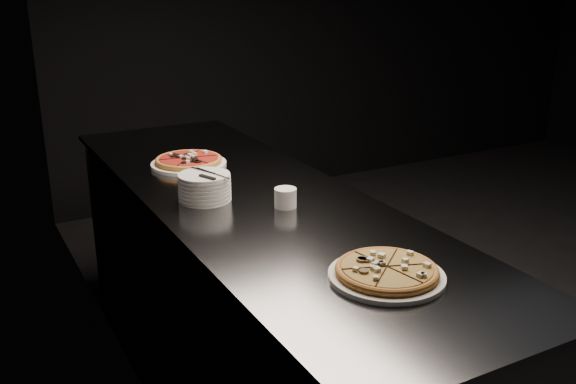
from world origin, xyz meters
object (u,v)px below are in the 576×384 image
plate_stack (205,187)px  ramekin (285,197)px  pizza_mushroom (387,272)px  counter (254,307)px  pizza_tomato (189,161)px  cutlery (207,174)px

plate_stack → ramekin: plate_stack is taller
pizza_mushroom → plate_stack: (-0.19, 0.81, 0.03)m
counter → ramekin: ramekin is taller
pizza_mushroom → pizza_tomato: bearing=94.2°
plate_stack → counter: bearing=-10.2°
pizza_mushroom → pizza_tomato: 1.25m
pizza_mushroom → cutlery: cutlery is taller
counter → cutlery: 0.58m
cutlery → ramekin: size_ratio=2.55×
pizza_mushroom → ramekin: ramekin is taller
pizza_mushroom → counter: bearing=91.5°
pizza_tomato → pizza_mushroom: bearing=-85.8°
cutlery → pizza_mushroom: bearing=-98.8°
counter → cutlery: bearing=174.2°
plate_stack → ramekin: bearing=-43.1°
pizza_mushroom → cutlery: bearing=102.9°
pizza_mushroom → pizza_tomato: (-0.09, 1.24, 0.00)m
pizza_tomato → cutlery: bearing=-101.5°
plate_stack → cutlery: size_ratio=0.94×
pizza_mushroom → cutlery: (-0.18, 0.80, 0.08)m
counter → cutlery: (-0.16, 0.02, 0.56)m
plate_stack → cutlery: cutlery is taller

